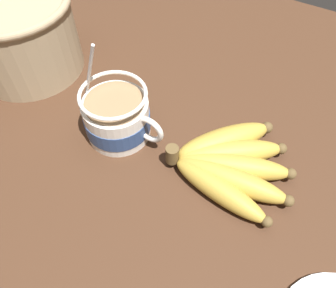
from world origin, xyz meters
TOP-DOWN VIEW (x-y plane):
  - table at (0.00, 0.00)cm, footprint 104.48×104.48cm
  - coffee_mug at (-5.96, -3.40)cm, footprint 16.07×10.59cm
  - banana_bunch at (12.61, -1.22)cm, footprint 19.35×18.28cm
  - woven_basket at (-30.71, 1.64)cm, footprint 21.06×21.06cm

SIDE VIEW (x-z plane):
  - table at x=0.00cm, z-range 0.00..3.08cm
  - banana_bunch at x=12.61cm, z-range 2.86..7.18cm
  - coffee_mug at x=-5.96cm, z-range -1.56..15.26cm
  - woven_basket at x=-30.71cm, z-range 3.42..17.45cm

